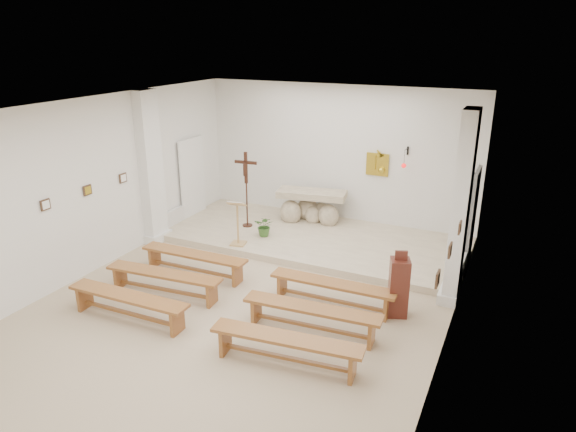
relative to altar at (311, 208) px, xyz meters
The scene contains 29 objects.
ground 4.45m from the altar, 84.28° to the right, with size 7.00×10.00×0.00m, color tan.
wall_left 5.50m from the altar, 124.74° to the right, with size 0.02×10.00×3.50m, color silver.
wall_right 6.03m from the altar, 48.21° to the right, with size 0.02×10.00×3.50m, color silver.
wall_back 1.46m from the altar, 53.41° to the left, with size 7.00×0.02×3.50m, color silver.
ceiling 5.34m from the altar, 84.28° to the right, with size 7.00×10.00×0.02m, color silver.
sanctuary_platform 1.08m from the altar, 63.86° to the right, with size 6.98×3.00×0.15m, color beige.
pilaster_left 3.99m from the altar, 140.71° to the right, with size 0.26×0.55×3.50m, color white.
pilaster_right 4.68m from the altar, 32.17° to the right, with size 0.26×0.55×3.50m, color white.
gold_wall_relief 1.97m from the altar, 20.69° to the left, with size 0.55×0.04×0.55m, color gold.
sanctuary_lamp 2.58m from the altar, ahead, with size 0.11×0.36×0.44m.
station_frame_left_front 6.14m from the altar, 120.24° to the right, with size 0.03×0.20×0.20m, color #412C1D.
station_frame_left_mid 5.32m from the altar, 125.82° to the right, with size 0.03×0.20×0.20m, color #412C1D.
station_frame_left_rear 4.57m from the altar, 133.46° to the right, with size 0.03×0.20×0.20m, color #412C1D.
station_frame_right_front 6.62m from the altar, 53.04° to the right, with size 0.03×0.20×0.20m, color #412C1D.
station_frame_right_mid 5.87m from the altar, 47.03° to the right, with size 0.03×0.20×0.20m, color #412C1D.
station_frame_right_rear 5.20m from the altar, 39.27° to the right, with size 0.03×0.20×0.20m, color #412C1D.
radiator_left 3.44m from the altar, 150.42° to the right, with size 0.10×0.85×0.52m, color silver.
radiator_right 4.23m from the altar, 23.68° to the right, with size 0.10×0.85×0.52m, color silver.
altar is the anchor object (origin of this frame).
lectern 2.29m from the altar, 112.57° to the right, with size 0.43×0.39×1.06m.
crucifix_stand 1.77m from the altar, 142.08° to the right, with size 0.56×0.24×1.86m.
potted_plant 1.51m from the altar, 112.40° to the right, with size 0.45×0.39×0.50m, color #376227.
donation_pedestal 4.53m from the altar, 47.70° to the right, with size 0.42×0.42×1.21m.
bench_left_front 3.71m from the altar, 106.37° to the right, with size 2.30×0.42×0.48m.
bench_right_front 4.05m from the altar, 61.57° to the right, with size 2.30×0.41×0.48m.
bench_left_second 4.64m from the altar, 103.03° to the right, with size 2.32×0.57×0.48m.
bench_right_second 4.91m from the altar, 66.91° to the right, with size 2.31×0.53×0.48m.
bench_left_third 5.58m from the altar, 100.80° to the right, with size 2.30×0.41×0.48m.
bench_right_third 5.81m from the altar, 70.63° to the right, with size 2.32×0.61×0.48m.
Camera 1 is at (4.24, -6.87, 4.65)m, focal length 32.00 mm.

